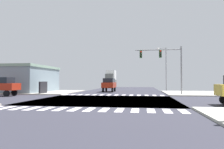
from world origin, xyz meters
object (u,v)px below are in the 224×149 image
(traffic_signal_mast, at_px, (163,59))
(suv_queued_2, at_px, (109,84))
(street_lamp, at_px, (165,65))
(box_truck_leading_1, at_px, (111,78))
(bank_building, at_px, (9,79))

(traffic_signal_mast, xyz_separation_m, suv_queued_2, (-8.44, 7.77, -3.34))
(street_lamp, distance_m, box_truck_leading_1, 22.69)
(traffic_signal_mast, bearing_deg, street_lamp, 83.17)
(traffic_signal_mast, relative_size, suv_queued_2, 1.40)
(street_lamp, bearing_deg, box_truck_leading_1, 124.49)
(suv_queued_2, height_order, box_truck_leading_1, box_truck_leading_1)
(traffic_signal_mast, distance_m, suv_queued_2, 11.95)
(street_lamp, bearing_deg, traffic_signal_mast, -96.83)
(traffic_signal_mast, height_order, suv_queued_2, traffic_signal_mast)
(street_lamp, distance_m, bank_building, 27.36)
(traffic_signal_mast, relative_size, street_lamp, 0.80)
(traffic_signal_mast, bearing_deg, box_truck_leading_1, 111.01)
(bank_building, xyz_separation_m, box_truck_leading_1, (13.55, 25.56, 0.37))
(box_truck_leading_1, bearing_deg, street_lamp, 124.49)
(traffic_signal_mast, height_order, street_lamp, street_lamp)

